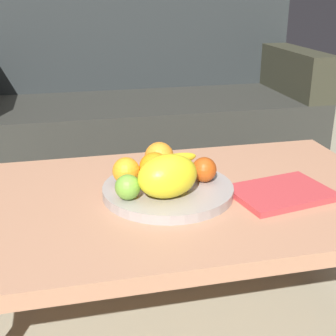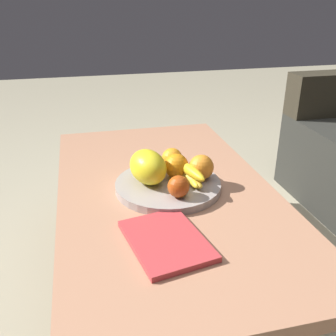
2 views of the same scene
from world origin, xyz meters
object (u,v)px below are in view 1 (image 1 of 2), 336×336
Objects in this scene: couch at (141,114)px; orange_left at (159,157)px; fruit_bowl at (168,190)px; banana_bunch at (170,166)px; apple_front at (128,187)px; magazine at (281,193)px; orange_right at (126,171)px; orange_front at (154,167)px; coffee_table at (166,209)px; apple_left at (204,170)px; melon_large_front at (168,176)px.

couch reaches higher than orange_left.
couch is 1.22m from fruit_bowl.
fruit_bowl is 0.08m from banana_bunch.
magazine is (0.40, -0.02, -0.05)m from apple_front.
couch is 1.20m from orange_right.
orange_front is at bearing 150.47° from magazine.
couch is at bearing 84.17° from banana_bunch.
coffee_table is 18.33× the size of apple_left.
banana_bunch is (-0.08, 0.06, -0.01)m from apple_left.
apple_front is (-0.08, -0.09, -0.01)m from orange_front.
orange_left is at bearing 55.74° from apple_front.
coffee_table is at bearing 25.08° from apple_front.
orange_left is 0.33× the size of magazine.
melon_large_front reaches higher than coffee_table.
orange_front is 0.34m from magazine.
orange_front is 0.08m from orange_right.
couch is 26.82× the size of apple_front.
melon_large_front is at bearing -95.06° from orange_left.
coffee_table is 4.90× the size of magazine.
orange_right is at bearing -165.85° from banana_bunch.
apple_left is (0.13, -0.03, -0.01)m from orange_front.
fruit_bowl reaches higher than coffee_table.
apple_left reaches higher than banana_bunch.
orange_left is 0.20m from apple_front.
orange_left is 0.05m from banana_bunch.
apple_left is at bearing 7.65° from coffee_table.
fruit_bowl is 5.13× the size of apple_left.
coffee_table is 7.91× the size of melon_large_front.
banana_bunch is at bearing 75.02° from melon_large_front.
orange_right is 0.41m from magazine.
orange_front is at bearing 129.19° from fruit_bowl.
orange_front reaches higher than apple_left.
coffee_table is 3.57× the size of fruit_bowl.
orange_front is (-0.01, 0.10, -0.01)m from melon_large_front.
apple_left is (0.12, 0.07, -0.02)m from melon_large_front.
orange_right is 0.13m from banana_bunch.
apple_front is 0.25× the size of magazine.
orange_right reaches higher than fruit_bowl.
orange_left reaches higher than fruit_bowl.
magazine is at bearing -23.61° from apple_left.
orange_right is at bearing -145.25° from orange_left.
apple_front is at bearing 176.36° from melon_large_front.
orange_front is 1.29× the size of apple_front.
coffee_table is 1.22m from couch.
coffee_table is 0.13m from melon_large_front.
apple_front reaches higher than banana_bunch.
apple_front reaches higher than fruit_bowl.
orange_front is 0.33× the size of magazine.
banana_bunch is at bearing 14.15° from orange_right.
melon_large_front is 2.44× the size of apple_front.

